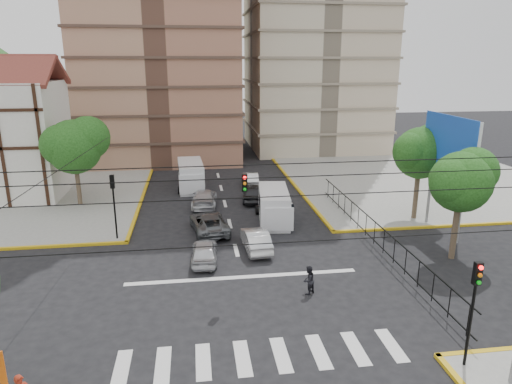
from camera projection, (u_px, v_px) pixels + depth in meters
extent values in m
plane|color=black|center=(245.00, 287.00, 24.42)|extent=(160.00, 160.00, 0.00)
cube|color=gray|center=(419.00, 180.00, 46.07)|extent=(26.00, 26.00, 0.15)
cube|color=silver|center=(262.00, 356.00, 18.71)|extent=(12.00, 2.40, 0.01)
cube|color=silver|center=(243.00, 277.00, 25.56)|extent=(13.00, 0.40, 0.01)
cube|color=silver|center=(1.00, 141.00, 39.55)|extent=(10.00, 8.00, 10.00)
cylinder|color=slate|center=(460.00, 213.00, 29.54)|extent=(0.20, 0.20, 4.00)
cylinder|color=slate|center=(429.00, 196.00, 33.35)|extent=(0.20, 0.20, 4.00)
cube|color=silver|center=(450.00, 147.00, 30.34)|extent=(0.25, 6.00, 4.00)
cube|color=blue|center=(448.00, 147.00, 30.31)|extent=(0.08, 6.20, 4.20)
cylinder|color=#473828|center=(455.00, 226.00, 27.46)|extent=(0.36, 0.36, 4.20)
sphere|color=#1A4112|center=(461.00, 182.00, 26.69)|extent=(3.60, 3.60, 3.60)
sphere|color=#1A4112|center=(473.00, 171.00, 26.95)|extent=(2.88, 2.88, 2.88)
sphere|color=#1A4112|center=(453.00, 181.00, 26.26)|extent=(2.70, 2.70, 2.70)
cylinder|color=#473828|center=(416.00, 191.00, 34.21)|extent=(0.36, 0.36, 4.48)
sphere|color=#1A4112|center=(420.00, 153.00, 33.40)|extent=(3.80, 3.80, 3.80)
sphere|color=#1A4112|center=(431.00, 144.00, 33.65)|extent=(3.04, 3.04, 3.04)
sphere|color=#1A4112|center=(413.00, 152.00, 32.96)|extent=(2.85, 2.85, 2.85)
cylinder|color=#473828|center=(78.00, 182.00, 37.48)|extent=(0.36, 0.36, 4.20)
sphere|color=#1A4112|center=(74.00, 147.00, 36.67)|extent=(4.40, 4.40, 4.40)
sphere|color=#1A4112|center=(88.00, 138.00, 36.92)|extent=(3.52, 3.52, 3.52)
sphere|color=#1A4112|center=(61.00, 145.00, 36.21)|extent=(3.30, 3.30, 3.30)
cylinder|color=black|center=(470.00, 325.00, 17.50)|extent=(0.12, 0.12, 3.50)
cube|color=black|center=(477.00, 273.00, 16.89)|extent=(0.28, 0.22, 0.90)
sphere|color=#FF0C0C|center=(479.00, 266.00, 16.80)|extent=(0.17, 0.17, 0.17)
cylinder|color=black|center=(115.00, 214.00, 30.28)|extent=(0.12, 0.12, 3.50)
cube|color=black|center=(112.00, 182.00, 29.67)|extent=(0.28, 0.22, 0.90)
sphere|color=#FF0C0C|center=(112.00, 177.00, 29.59)|extent=(0.17, 0.17, 0.17)
cube|color=black|center=(244.00, 183.00, 22.81)|extent=(0.28, 0.22, 0.90)
cylinder|color=black|center=(277.00, 243.00, 14.12)|extent=(18.00, 0.03, 0.03)
cube|color=silver|center=(274.00, 206.00, 34.19)|extent=(2.69, 5.47, 2.42)
cube|color=silver|center=(279.00, 217.00, 32.23)|extent=(2.13, 1.48, 1.68)
cube|color=black|center=(280.00, 211.00, 31.72)|extent=(1.95, 0.32, 0.95)
cylinder|color=black|center=(264.00, 225.00, 32.69)|extent=(0.25, 0.74, 0.74)
cylinder|color=black|center=(291.00, 223.00, 32.95)|extent=(0.25, 0.74, 0.74)
cylinder|color=black|center=(257.00, 210.00, 35.89)|extent=(0.25, 0.74, 0.74)
cylinder|color=black|center=(282.00, 209.00, 36.16)|extent=(0.25, 0.74, 0.74)
cube|color=silver|center=(191.00, 175.00, 42.98)|extent=(2.49, 5.62, 2.53)
cube|color=silver|center=(191.00, 183.00, 40.93)|extent=(2.16, 1.43, 1.76)
cube|color=black|center=(191.00, 178.00, 40.40)|extent=(2.04, 0.21, 0.99)
cylinder|color=black|center=(180.00, 190.00, 41.41)|extent=(0.25, 0.77, 0.77)
cylinder|color=black|center=(203.00, 189.00, 41.69)|extent=(0.25, 0.77, 0.77)
cylinder|color=black|center=(180.00, 180.00, 44.77)|extent=(0.25, 0.77, 0.77)
cylinder|color=black|center=(202.00, 179.00, 45.04)|extent=(0.25, 0.77, 0.77)
imported|color=silver|center=(204.00, 251.00, 27.40)|extent=(1.76, 3.90, 1.30)
imported|color=silver|center=(256.00, 240.00, 29.11)|extent=(1.71, 4.21, 1.36)
imported|color=slate|center=(209.00, 223.00, 32.10)|extent=(2.93, 5.22, 1.38)
imported|color=silver|center=(204.00, 198.00, 37.89)|extent=(2.33, 4.96, 1.40)
imported|color=#262628|center=(253.00, 192.00, 39.31)|extent=(2.40, 4.68, 1.52)
imported|color=silver|center=(250.00, 179.00, 43.94)|extent=(1.69, 4.19, 1.35)
imported|color=black|center=(308.00, 280.00, 23.55)|extent=(0.95, 0.92, 1.54)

